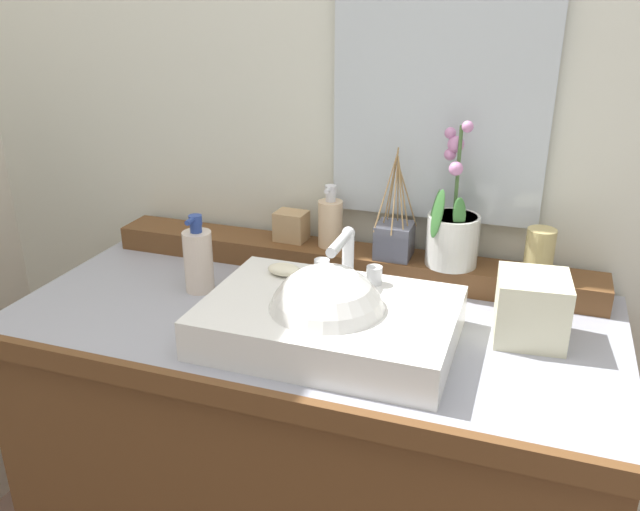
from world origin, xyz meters
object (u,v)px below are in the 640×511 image
object	(u,v)px
tissue_box	(531,308)
reed_diffuser	(394,239)
tumbler_cup	(539,253)
sink_basin	(328,322)
soap_dispenser	(330,222)
soap_bar	(284,270)
lotion_bottle	(198,259)
trinket_box	(291,226)
potted_plant	(452,232)

from	to	relation	value
tissue_box	reed_diffuser	bearing A→B (deg)	149.71
tumbler_cup	tissue_box	bearing A→B (deg)	-90.81
sink_basin	reed_diffuser	xyz separation A→B (m)	(0.05, 0.32, 0.06)
soap_dispenser	tumbler_cup	size ratio (longest dim) A/B	1.40
soap_bar	tumbler_cup	distance (m)	0.54
soap_dispenser	lotion_bottle	size ratio (longest dim) A/B	0.84
sink_basin	soap_dispenser	xyz separation A→B (m)	(-0.11, 0.34, 0.07)
sink_basin	soap_bar	size ratio (longest dim) A/B	6.70
tissue_box	soap_dispenser	bearing A→B (deg)	157.08
reed_diffuser	trinket_box	xyz separation A→B (m)	(-0.26, 0.02, -0.01)
tumbler_cup	lotion_bottle	world-z (taller)	lotion_bottle
soap_dispenser	trinket_box	distance (m)	0.10
tissue_box	tumbler_cup	bearing A→B (deg)	89.19
potted_plant	soap_dispenser	distance (m)	0.29
tissue_box	potted_plant	bearing A→B (deg)	135.36
reed_diffuser	tumbler_cup	bearing A→B (deg)	-1.26
reed_diffuser	lotion_bottle	size ratio (longest dim) A/B	1.44
trinket_box	reed_diffuser	bearing A→B (deg)	-2.05
tumbler_cup	trinket_box	world-z (taller)	tumbler_cup
potted_plant	soap_dispenser	xyz separation A→B (m)	(-0.29, 0.02, -0.02)
potted_plant	sink_basin	bearing A→B (deg)	-118.74
tumbler_cup	potted_plant	bearing A→B (deg)	178.30
soap_bar	tumbler_cup	bearing A→B (deg)	24.09
tumbler_cup	reed_diffuser	size ratio (longest dim) A/B	0.42
tumbler_cup	lotion_bottle	size ratio (longest dim) A/B	0.60
potted_plant	reed_diffuser	xyz separation A→B (m)	(-0.13, 0.00, -0.03)
soap_bar	reed_diffuser	distance (m)	0.29
soap_dispenser	reed_diffuser	size ratio (longest dim) A/B	0.59
soap_dispenser	reed_diffuser	bearing A→B (deg)	-6.06
potted_plant	tumbler_cup	distance (m)	0.19
tumbler_cup	trinket_box	distance (m)	0.57
potted_plant	tissue_box	size ratio (longest dim) A/B	2.46
potted_plant	reed_diffuser	bearing A→B (deg)	179.37
trinket_box	lotion_bottle	size ratio (longest dim) A/B	0.42
sink_basin	reed_diffuser	world-z (taller)	reed_diffuser
potted_plant	lotion_bottle	distance (m)	0.56
soap_dispenser	potted_plant	bearing A→B (deg)	-3.64
sink_basin	tumbler_cup	bearing A→B (deg)	41.23
sink_basin	tumbler_cup	size ratio (longest dim) A/B	4.43
sink_basin	potted_plant	distance (m)	0.38
soap_bar	soap_dispenser	world-z (taller)	soap_dispenser
trinket_box	lotion_bottle	distance (m)	0.26
trinket_box	tissue_box	size ratio (longest dim) A/B	0.57
sink_basin	lotion_bottle	distance (m)	0.37
soap_dispenser	tissue_box	bearing A→B (deg)	-22.92
reed_diffuser	soap_dispenser	bearing A→B (deg)	173.94
potted_plant	tissue_box	bearing A→B (deg)	-44.64
potted_plant	trinket_box	world-z (taller)	potted_plant
soap_dispenser	sink_basin	bearing A→B (deg)	-72.12
soap_bar	tumbler_cup	size ratio (longest dim) A/B	0.66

